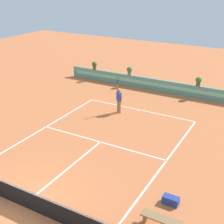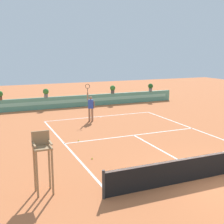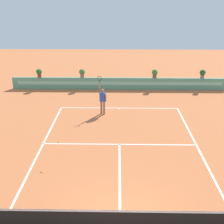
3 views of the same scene
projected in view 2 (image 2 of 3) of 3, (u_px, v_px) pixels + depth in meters
The scene contains 12 objects.
ground_plane at pixel (137, 137), 17.03m from camera, with size 60.00×60.00×0.00m, color #C66B3D.
court_lines at pixel (131, 134), 17.68m from camera, with size 8.32×11.94×0.01m.
net at pixel (210, 165), 11.52m from camera, with size 8.92×0.10×1.00m.
back_wall_barrier at pixel (82, 101), 26.29m from camera, with size 18.00×0.21×1.00m.
umpire_chair at pixel (42, 155), 10.14m from camera, with size 0.60×0.60×2.14m.
tennis_player at pixel (91, 106), 20.70m from camera, with size 0.59×0.34×2.58m.
tennis_ball_near_baseline at pixel (92, 158), 13.54m from camera, with size 0.07×0.07×0.07m, color #CCE033.
tennis_ball_mid_court at pixel (78, 141), 16.25m from camera, with size 0.07×0.07×0.07m, color #CCE033.
potted_plant_left at pixel (46, 92), 24.92m from camera, with size 0.48×0.48×0.72m.
potted_plant_right at pixel (113, 89), 27.24m from camera, with size 0.48×0.48×0.72m.
potted_plant_far_left at pixel (0, 95), 23.54m from camera, with size 0.48×0.48×0.72m.
potted_plant_far_right at pixel (150, 87), 28.77m from camera, with size 0.48×0.48×0.72m.
Camera 2 is at (-7.75, -8.53, 4.80)m, focal length 48.20 mm.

